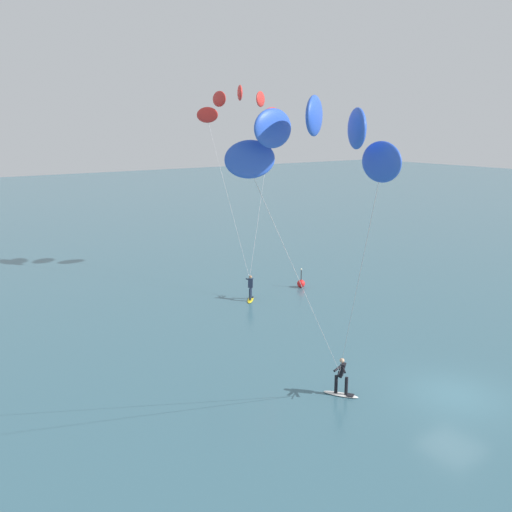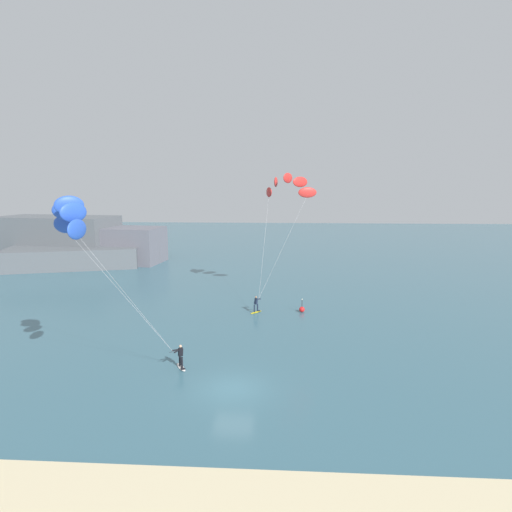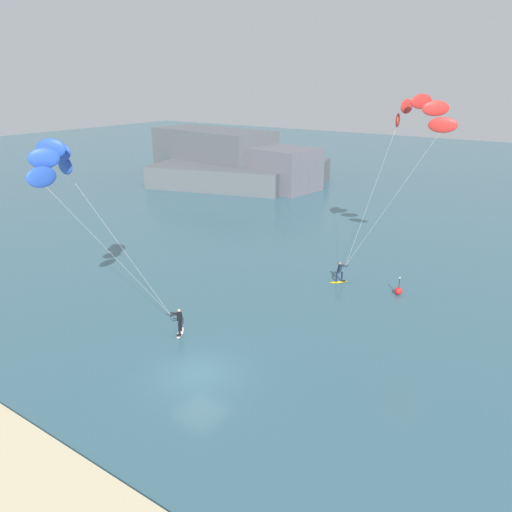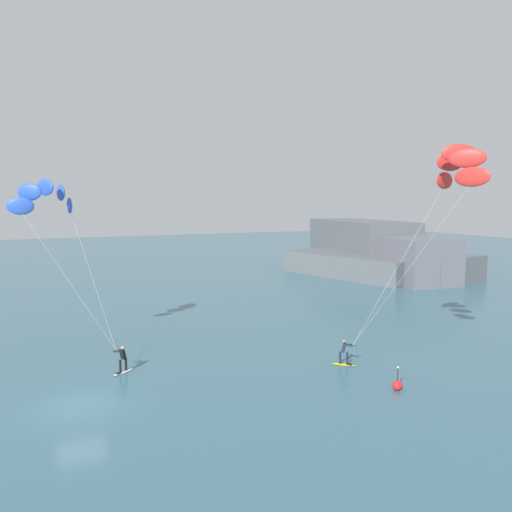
% 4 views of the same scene
% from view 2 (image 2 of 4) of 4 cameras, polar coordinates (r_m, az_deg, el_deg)
% --- Properties ---
extents(ground_plane, '(240.00, 240.00, 0.00)m').
position_cam_2_polar(ground_plane, '(27.21, -3.13, -17.73)').
color(ground_plane, '#386070').
extents(kitesurfer_nearshore, '(7.64, 6.87, 11.95)m').
position_cam_2_polar(kitesurfer_nearshore, '(26.05, -23.49, 4.06)').
color(kitesurfer_nearshore, white).
rests_on(kitesurfer_nearshore, ground).
extents(kitesurfer_mid_water, '(6.84, 8.59, 13.91)m').
position_cam_2_polar(kitesurfer_mid_water, '(45.53, 4.24, 9.12)').
color(kitesurfer_mid_water, yellow).
rests_on(kitesurfer_mid_water, ground).
extents(marker_buoy, '(0.56, 0.56, 1.38)m').
position_cam_2_polar(marker_buoy, '(42.21, 6.32, -7.28)').
color(marker_buoy, red).
rests_on(marker_buoy, ground).
extents(distant_headland, '(28.45, 20.57, 7.52)m').
position_cam_2_polar(distant_headland, '(75.61, -22.86, 1.36)').
color(distant_headland, slate).
rests_on(distant_headland, ground).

